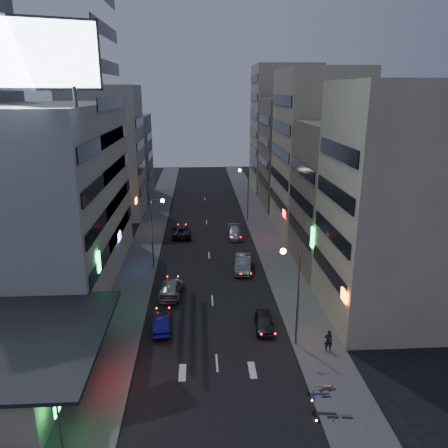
{
  "coord_description": "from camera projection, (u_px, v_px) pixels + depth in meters",
  "views": [
    {
      "loc": [
        -1.13,
        -23.68,
        19.21
      ],
      "look_at": [
        1.42,
        19.0,
        6.1
      ],
      "focal_mm": 35.0,
      "sensor_mm": 36.0,
      "label": 1
    }
  ],
  "objects": [
    {
      "name": "ground",
      "position": [
        220.0,
        400.0,
        28.29
      ],
      "size": [
        180.0,
        180.0,
        0.0
      ],
      "primitive_type": "plane",
      "color": "black",
      "rests_on": "ground"
    },
    {
      "name": "sidewalk_left",
      "position": [
        146.0,
        245.0,
        56.45
      ],
      "size": [
        4.0,
        120.0,
        0.12
      ],
      "primitive_type": "cube",
      "color": "#4C4C4F",
      "rests_on": "ground"
    },
    {
      "name": "sidewalk_right",
      "position": [
        269.0,
        243.0,
        57.36
      ],
      "size": [
        4.0,
        120.0,
        0.12
      ],
      "primitive_type": "cube",
      "color": "#4C4C4F",
      "rests_on": "ground"
    },
    {
      "name": "food_court",
      "position": [
        8.0,
        363.0,
        28.83
      ],
      "size": [
        11.0,
        13.0,
        3.88
      ],
      "color": "beige",
      "rests_on": "ground"
    },
    {
      "name": "white_building",
      "position": [
        40.0,
        197.0,
        43.77
      ],
      "size": [
        14.0,
        24.0,
        18.0
      ],
      "primitive_type": "cube",
      "color": "#A8A8A4",
      "rests_on": "ground"
    },
    {
      "name": "shophouse_near",
      "position": [
        393.0,
        206.0,
        36.24
      ],
      "size": [
        10.0,
        11.0,
        20.0
      ],
      "primitive_type": "cube",
      "color": "beige",
      "rests_on": "ground"
    },
    {
      "name": "shophouse_mid",
      "position": [
        350.0,
        197.0,
        47.83
      ],
      "size": [
        11.0,
        12.0,
        16.0
      ],
      "primitive_type": "cube",
      "color": "gray",
      "rests_on": "ground"
    },
    {
      "name": "shophouse_far",
      "position": [
        317.0,
        153.0,
        59.32
      ],
      "size": [
        10.0,
        14.0,
        22.0
      ],
      "primitive_type": "cube",
      "color": "beige",
      "rests_on": "ground"
    },
    {
      "name": "far_left_a",
      "position": [
        105.0,
        153.0,
        67.42
      ],
      "size": [
        11.0,
        10.0,
        20.0
      ],
      "primitive_type": "cube",
      "color": "#A8A8A4",
      "rests_on": "ground"
    },
    {
      "name": "far_left_b",
      "position": [
        117.0,
        157.0,
        80.53
      ],
      "size": [
        12.0,
        10.0,
        15.0
      ],
      "primitive_type": "cube",
      "color": "gray",
      "rests_on": "ground"
    },
    {
      "name": "far_right_a",
      "position": [
        296.0,
        153.0,
        74.25
      ],
      "size": [
        11.0,
        12.0,
        18.0
      ],
      "primitive_type": "cube",
      "color": "gray",
      "rests_on": "ground"
    },
    {
      "name": "far_right_b",
      "position": [
        284.0,
        128.0,
        86.76
      ],
      "size": [
        12.0,
        12.0,
        24.0
      ],
      "primitive_type": "cube",
      "color": "beige",
      "rests_on": "ground"
    },
    {
      "name": "billboard",
      "position": [
        28.0,
        54.0,
        30.72
      ],
      "size": [
        9.52,
        3.75,
        6.2
      ],
      "rotation": [
        0.0,
        0.0,
        0.35
      ],
      "color": "#595B60",
      "rests_on": "white_building"
    },
    {
      "name": "street_lamp_right_near",
      "position": [
        294.0,
        283.0,
        32.78
      ],
      "size": [
        1.6,
        0.44,
        8.02
      ],
      "color": "#595B60",
      "rests_on": "sidewalk_right"
    },
    {
      "name": "street_lamp_left",
      "position": [
        155.0,
        224.0,
        47.38
      ],
      "size": [
        1.6,
        0.44,
        8.02
      ],
      "color": "#595B60",
      "rests_on": "sidewalk_left"
    },
    {
      "name": "street_lamp_right_far",
      "position": [
        246.0,
        187.0,
        65.23
      ],
      "size": [
        1.6,
        0.44,
        8.02
      ],
      "color": "#595B60",
      "rests_on": "sidewalk_right"
    },
    {
      "name": "parked_car_right_near",
      "position": [
        264.0,
        322.0,
        36.54
      ],
      "size": [
        1.75,
        3.83,
        1.27
      ],
      "primitive_type": "imported",
      "rotation": [
        0.0,
        0.0,
        -0.07
      ],
      "color": "#2B2C31",
      "rests_on": "ground"
    },
    {
      "name": "parked_car_right_mid",
      "position": [
        243.0,
        263.0,
        48.41
      ],
      "size": [
        2.4,
        5.16,
        1.64
      ],
      "primitive_type": "imported",
      "rotation": [
        0.0,
        0.0,
        -0.14
      ],
      "color": "gray",
      "rests_on": "ground"
    },
    {
      "name": "parked_car_left",
      "position": [
        181.0,
        231.0,
        59.98
      ],
      "size": [
        2.69,
        5.44,
        1.48
      ],
      "primitive_type": "imported",
      "rotation": [
        0.0,
        0.0,
        3.19
      ],
      "color": "black",
      "rests_on": "ground"
    },
    {
      "name": "parked_car_right_far",
      "position": [
        235.0,
        233.0,
        59.34
      ],
      "size": [
        1.98,
        4.79,
        1.39
      ],
      "primitive_type": "imported",
      "rotation": [
        0.0,
        0.0,
        -0.01
      ],
      "color": "#A1A3A9",
      "rests_on": "ground"
    },
    {
      "name": "road_car_blue",
      "position": [
        161.0,
        323.0,
        36.33
      ],
      "size": [
        1.76,
        4.07,
        1.3
      ],
      "primitive_type": "imported",
      "rotation": [
        0.0,
        0.0,
        3.24
      ],
      "color": "navy",
      "rests_on": "ground"
    },
    {
      "name": "road_car_silver",
      "position": [
        171.0,
        288.0,
        42.58
      ],
      "size": [
        2.53,
        5.17,
        1.45
      ],
      "primitive_type": "imported",
      "rotation": [
        0.0,
        0.0,
        3.04
      ],
      "color": "#909497",
      "rests_on": "ground"
    },
    {
      "name": "person",
      "position": [
        328.0,
        340.0,
        33.17
      ],
      "size": [
        0.67,
        0.46,
        1.77
      ],
      "primitive_type": "imported",
      "rotation": [
        0.0,
        0.0,
        3.09
      ],
      "color": "black",
      "rests_on": "sidewalk_right"
    },
    {
      "name": "scooter_black_a",
      "position": [
        338.0,
        405.0,
        26.8
      ],
      "size": [
        0.85,
        1.97,
        1.17
      ],
      "primitive_type": null,
      "rotation": [
        0.0,
        0.0,
        1.46
      ],
      "color": "black",
      "rests_on": "sidewalk_right"
    },
    {
      "name": "scooter_silver_a",
      "position": [
        352.0,
        406.0,
        26.76
      ],
      "size": [
        0.84,
        1.9,
        1.12
      ],
      "primitive_type": null,
      "rotation": [
        0.0,
        0.0,
        1.44
      ],
      "color": "#929598",
      "rests_on": "sidewalk_right"
    },
    {
      "name": "scooter_blue",
      "position": [
        330.0,
        386.0,
        28.6
      ],
      "size": [
        0.66,
        1.8,
        1.09
      ],
      "primitive_type": null,
      "rotation": [
        0.0,
        0.0,
        1.54
      ],
      "color": "navy",
      "rests_on": "sidewalk_right"
    },
    {
      "name": "scooter_black_b",
      "position": [
        333.0,
        379.0,
        29.32
      ],
      "size": [
        1.15,
        1.8,
        1.05
      ],
      "primitive_type": null,
      "rotation": [
        0.0,
        0.0,
        1.94
      ],
      "color": "black",
      "rests_on": "sidewalk_right"
    },
    {
      "name": "scooter_silver_b",
      "position": [
        332.0,
        378.0,
        29.32
      ],
      "size": [
        0.91,
        1.97,
        1.16
      ],
      "primitive_type": null,
      "rotation": [
        0.0,
        0.0,
        1.42
      ],
      "color": "gray",
      "rests_on": "sidewalk_right"
    }
  ]
}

